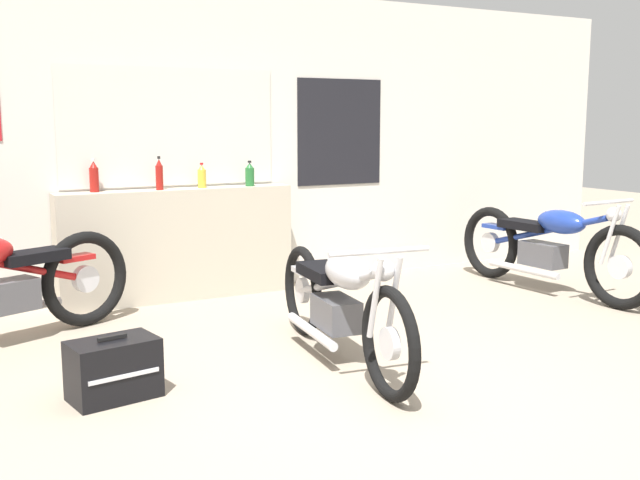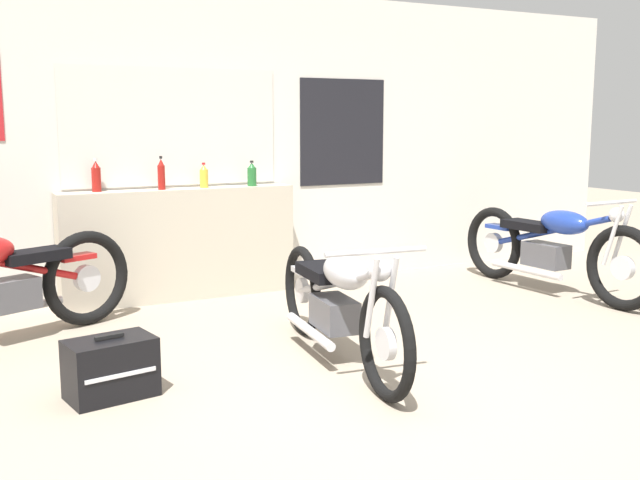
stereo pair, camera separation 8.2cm
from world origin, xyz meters
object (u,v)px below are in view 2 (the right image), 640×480
motorcycle_silver (338,300)px  hard_case_black (111,368)px  bottle_leftmost (96,177)px  motorcycle_blue (552,247)px  bottle_right_center (252,175)px  bottle_left_center (161,175)px  bottle_center (204,177)px

motorcycle_silver → hard_case_black: bearing=178.2°
bottle_leftmost → motorcycle_blue: size_ratio=0.13×
hard_case_black → bottle_leftmost: bearing=80.2°
bottle_right_center → hard_case_black: bearing=-129.4°
motorcycle_silver → bottle_left_center: bearing=103.7°
bottle_left_center → bottle_center: bearing=3.0°
bottle_center → motorcycle_silver: bearing=-86.2°
bottle_left_center → motorcycle_blue: size_ratio=0.13×
bottle_leftmost → bottle_left_center: bottle_left_center is taller
hard_case_black → bottle_center: bearing=58.9°
bottle_leftmost → motorcycle_blue: bottle_leftmost is taller
bottle_leftmost → motorcycle_silver: bearing=-64.6°
motorcycle_blue → motorcycle_silver: bearing=-162.1°
bottle_right_center → motorcycle_blue: 2.88m
bottle_leftmost → motorcycle_silver: bottle_leftmost is taller
bottle_leftmost → bottle_center: (0.94, -0.04, -0.03)m
bottle_leftmost → bottle_right_center: bottle_leftmost is taller
bottle_left_center → motorcycle_blue: (3.31, -1.34, -0.69)m
bottle_left_center → motorcycle_blue: bottle_left_center is taller
motorcycle_silver → bottle_right_center: bearing=82.3°
bottle_right_center → motorcycle_blue: bearing=-28.3°
motorcycle_silver → motorcycle_blue: bearing=17.9°
bottle_left_center → bottle_center: 0.40m
bottle_center → motorcycle_blue: bearing=-25.1°
motorcycle_silver → hard_case_black: 1.50m
bottle_right_center → motorcycle_silver: 2.34m
bottle_center → bottle_right_center: (0.45, -0.03, 0.00)m
motorcycle_blue → hard_case_black: 4.34m
bottle_left_center → hard_case_black: bottle_left_center is taller
bottle_leftmost → motorcycle_silver: (1.09, -2.30, -0.70)m
bottle_leftmost → hard_case_black: bearing=-99.8°
bottle_left_center → hard_case_black: (-0.94, -2.19, -0.96)m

